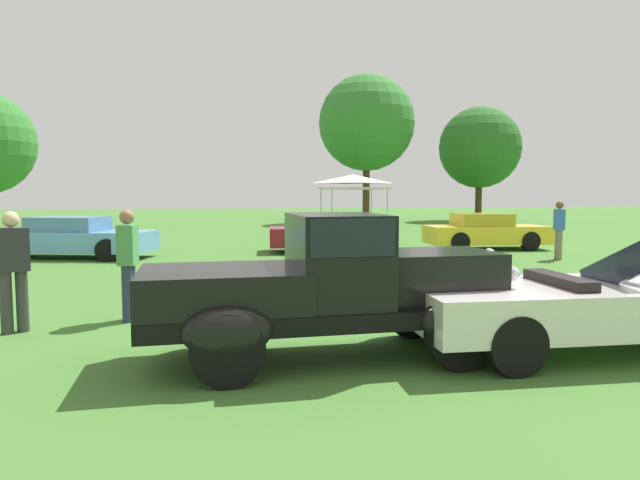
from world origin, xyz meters
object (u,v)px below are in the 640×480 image
spectator_between_cars (13,268)px  spectator_by_row (128,261)px  spectator_near_truck (559,228)px  show_car_skyblue (73,238)px  show_car_burgundy (329,233)px  neighbor_convertible (601,304)px  show_car_yellow (485,232)px  feature_pickup_truck (330,286)px  canopy_tent_left_field (353,181)px

spectator_between_cars → spectator_by_row: size_ratio=1.00×
spectator_near_truck → spectator_by_row: 12.49m
spectator_by_row → spectator_near_truck: bearing=27.5°
show_car_skyblue → show_car_burgundy: size_ratio=1.19×
spectator_by_row → neighbor_convertible: bearing=-25.0°
show_car_burgundy → spectator_between_cars: (-6.48, -9.62, 0.31)m
spectator_between_cars → spectator_by_row: same height
show_car_burgundy → spectator_by_row: (-5.02, -9.15, 0.31)m
show_car_skyblue → show_car_burgundy: same height
spectator_by_row → spectator_between_cars: bearing=-162.2°
neighbor_convertible → show_car_burgundy: size_ratio=1.14×
show_car_yellow → spectator_near_truck: spectator_near_truck is taller
show_car_yellow → spectator_between_cars: 15.18m
spectator_between_cars → feature_pickup_truck: bearing=-26.5°
feature_pickup_truck → show_car_yellow: feature_pickup_truck is taller
show_car_skyblue → canopy_tent_left_field: canopy_tent_left_field is taller
show_car_yellow → spectator_by_row: spectator_by_row is taller
neighbor_convertible → spectator_near_truck: 9.97m
show_car_burgundy → show_car_yellow: bearing=-1.9°
feature_pickup_truck → spectator_between_cars: (-4.06, 2.02, 0.05)m
neighbor_convertible → show_car_skyblue: 14.58m
spectator_by_row → show_car_skyblue: bearing=107.4°
spectator_by_row → show_car_burgundy: bearing=61.3°
feature_pickup_truck → spectator_between_cars: size_ratio=2.57×
show_car_skyblue → spectator_between_cars: (1.33, -9.38, 0.31)m
neighbor_convertible → show_car_skyblue: neighbor_convertible is taller
spectator_near_truck → feature_pickup_truck: bearing=-135.7°
show_car_skyblue → spectator_between_cars: spectator_between_cars is taller
show_car_burgundy → show_car_yellow: size_ratio=0.98×
feature_pickup_truck → show_car_burgundy: feature_pickup_truck is taller
show_car_skyblue → feature_pickup_truck: bearing=-64.7°
spectator_between_cars → spectator_by_row: 1.53m
feature_pickup_truck → show_car_skyblue: size_ratio=0.90×
spectator_by_row → canopy_tent_left_field: (7.30, 15.07, 1.51)m
spectator_between_cars → neighbor_convertible: bearing=-17.3°
feature_pickup_truck → spectator_by_row: feature_pickup_truck is taller
neighbor_convertible → show_car_burgundy: 11.95m
show_car_burgundy → spectator_by_row: size_ratio=2.42×
show_car_burgundy → spectator_between_cars: size_ratio=2.42×
feature_pickup_truck → neighbor_convertible: 3.37m
show_car_skyblue → show_car_yellow: same height
feature_pickup_truck → show_car_skyblue: bearing=115.3°
show_car_yellow → spectator_near_truck: size_ratio=2.46×
show_car_skyblue → spectator_near_truck: bearing=-12.7°
show_car_skyblue → spectator_between_cars: size_ratio=2.87×
show_car_yellow → canopy_tent_left_field: (-3.13, 6.10, 1.82)m
neighbor_convertible → spectator_between_cars: spectator_between_cars is taller
show_car_burgundy → spectator_near_truck: spectator_near_truck is taller
spectator_near_truck → spectator_between_cars: 14.00m
canopy_tent_left_field → spectator_near_truck: bearing=-67.9°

